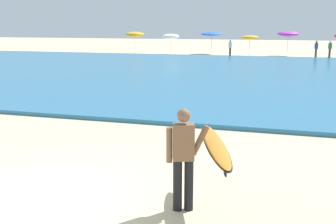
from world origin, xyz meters
name	(u,v)px	position (x,y,z in m)	size (l,w,h in m)	color
ground_plane	(45,197)	(0.00, 0.00, 0.00)	(160.00, 160.00, 0.00)	beige
sea	(221,73)	(0.00, 19.68, 0.07)	(120.00, 28.00, 0.14)	teal
surfer_with_board	(198,151)	(2.74, 0.29, 1.03)	(1.29, 2.34, 1.73)	black
beach_umbrella_0	(135,34)	(-11.87, 35.51, 2.02)	(1.97, 1.98, 2.31)	beige
beach_umbrella_1	(171,37)	(-8.02, 36.01, 1.82)	(1.79, 1.80, 2.11)	beige
beach_umbrella_2	(212,34)	(-3.91, 37.34, 2.10)	(2.29, 2.31, 2.39)	beige
beach_umbrella_3	(250,37)	(0.28, 35.05, 1.82)	(1.77, 1.78, 2.04)	beige
beach_umbrella_4	(288,34)	(3.87, 36.86, 2.16)	(2.09, 2.12, 2.50)	beige
beachgoer_near_row_left	(316,49)	(6.46, 34.79, 0.84)	(0.32, 0.20, 1.58)	#383842
beachgoer_near_row_mid	(230,48)	(-1.50, 34.39, 0.84)	(0.32, 0.20, 1.58)	#383842
beachgoer_near_row_right	(330,49)	(7.69, 35.09, 0.84)	(0.32, 0.20, 1.58)	#383842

